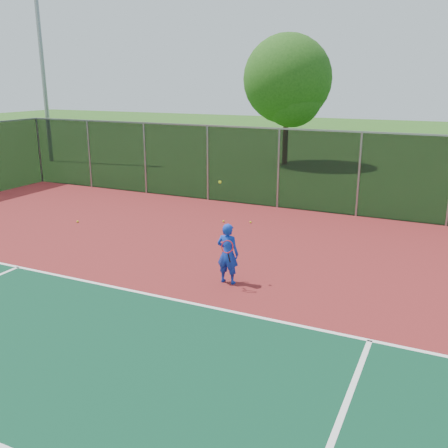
# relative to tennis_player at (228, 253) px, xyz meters

# --- Properties ---
(ground) EXTENTS (120.00, 120.00, 0.00)m
(ground) POSITION_rel_tennis_player_xyz_m (1.61, -4.42, -0.77)
(ground) COLOR #245317
(ground) RESTS_ON ground
(court_apron) EXTENTS (30.00, 20.00, 0.02)m
(court_apron) POSITION_rel_tennis_player_xyz_m (1.61, -2.42, -0.76)
(court_apron) COLOR maroon
(court_apron) RESTS_ON ground
(fence_back) EXTENTS (30.00, 0.06, 3.03)m
(fence_back) POSITION_rel_tennis_player_xyz_m (1.61, 7.58, 0.79)
(fence_back) COLOR black
(fence_back) RESTS_ON court_apron
(tennis_player) EXTENTS (0.59, 0.59, 2.47)m
(tennis_player) POSITION_rel_tennis_player_xyz_m (0.00, 0.00, 0.00)
(tennis_player) COLOR #1334B5
(tennis_player) RESTS_ON court_apron
(practice_ball_0) EXTENTS (0.07, 0.07, 0.07)m
(practice_ball_0) POSITION_rel_tennis_player_xyz_m (-0.70, 1.81, -0.71)
(practice_ball_0) COLOR gold
(practice_ball_0) RESTS_ON court_apron
(practice_ball_1) EXTENTS (0.07, 0.07, 0.07)m
(practice_ball_1) POSITION_rel_tennis_player_xyz_m (-1.48, 5.08, -0.71)
(practice_ball_1) COLOR gold
(practice_ball_1) RESTS_ON court_apron
(practice_ball_3) EXTENTS (0.07, 0.07, 0.07)m
(practice_ball_3) POSITION_rel_tennis_player_xyz_m (-6.90, 2.60, -0.71)
(practice_ball_3) COLOR gold
(practice_ball_3) RESTS_ON court_apron
(practice_ball_4) EXTENTS (0.07, 0.07, 0.07)m
(practice_ball_4) POSITION_rel_tennis_player_xyz_m (-2.36, 4.78, -0.71)
(practice_ball_4) COLOR gold
(practice_ball_4) RESTS_ON court_apron
(floodlight_nw) EXTENTS (0.90, 0.40, 13.32)m
(floodlight_nw) POSITION_rel_tennis_player_xyz_m (-17.71, 12.72, 6.68)
(floodlight_nw) COLOR gray
(floodlight_nw) RESTS_ON ground
(tree_back_left) EXTENTS (4.96, 4.96, 7.28)m
(tree_back_left) POSITION_rel_tennis_player_xyz_m (-4.36, 17.52, 3.80)
(tree_back_left) COLOR #342113
(tree_back_left) RESTS_ON ground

